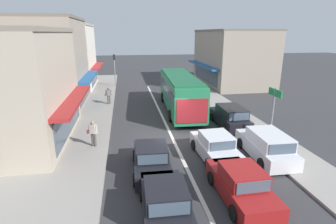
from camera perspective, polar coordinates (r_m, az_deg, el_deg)
ground_plane at (r=17.85m, az=0.95°, el=-5.65°), size 140.00×140.00×0.00m
lane_centre_line at (r=21.55m, az=-0.97°, el=-1.62°), size 0.20×28.00×0.01m
sidewalk_left at (r=23.53m, az=-18.34°, el=-0.73°), size 5.20×44.00×0.14m
kerb_right at (r=24.98m, az=12.54°, el=0.72°), size 2.80×44.00×0.12m
shopfront_corner_near at (r=18.84m, az=-31.77°, el=4.33°), size 7.93×9.42×7.13m
shopfront_mid_block at (r=27.39m, az=-24.98°, el=9.61°), size 7.56×8.55×8.23m
shopfront_far_end at (r=35.98m, az=-21.37°, el=11.11°), size 7.69×8.38×7.88m
building_right_far at (r=37.21m, az=13.75°, el=11.44°), size 8.41×12.09×7.25m
city_bus at (r=23.56m, az=2.63°, el=4.71°), size 3.10×10.96×3.23m
sedan_behind_bus_near at (r=11.92m, az=15.62°, el=-14.99°), size 1.95×4.23×1.47m
sedan_behind_bus_mid at (r=10.44m, az=-0.49°, el=-19.38°), size 1.99×4.25×1.47m
sedan_queue_gap_filler at (r=13.53m, az=-3.62°, el=-10.30°), size 2.02×4.26×1.47m
sedan_queue_far_back at (r=15.13m, az=10.27°, el=-7.50°), size 2.03×4.27×1.47m
parked_wagon_kerb_front at (r=15.88m, az=20.61°, el=-6.83°), size 2.04×4.55×1.58m
parked_wagon_kerb_second at (r=20.35m, az=13.32°, el=-1.01°), size 1.96×4.51×1.58m
traffic_light_downstreet at (r=35.05m, az=-11.58°, el=10.00°), size 0.33×0.24×4.20m
directional_road_sign at (r=17.59m, az=22.08°, el=1.94°), size 0.10×1.40×3.60m
pedestrian_with_handbag_near at (r=16.56m, az=-16.03°, el=-4.21°), size 0.65×0.41×1.63m
pedestrian_browsing_midblock at (r=26.15m, az=-12.83°, el=3.70°), size 0.65×0.37×1.63m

